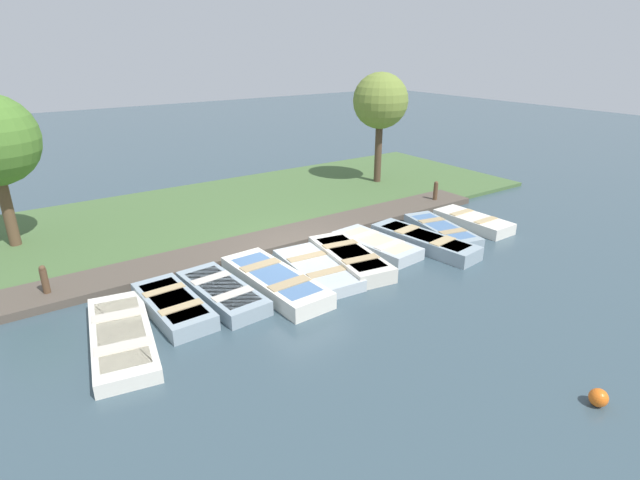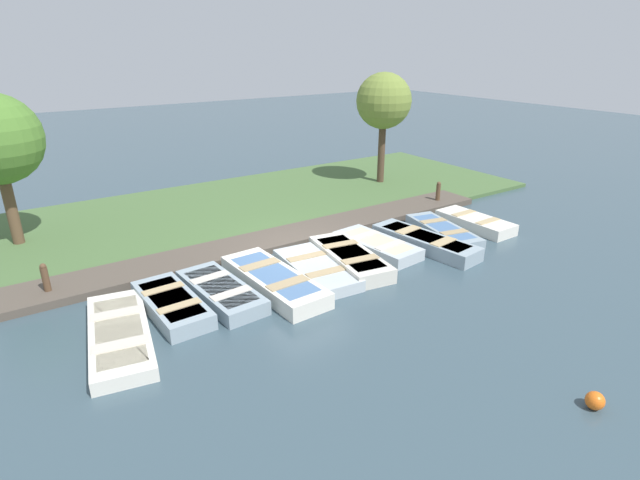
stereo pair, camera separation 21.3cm
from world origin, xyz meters
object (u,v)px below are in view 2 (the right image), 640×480
rowboat_4 (316,269)px  rowboat_5 (350,258)px  rowboat_7 (425,242)px  park_tree_left (384,102)px  rowboat_2 (221,291)px  rowboat_6 (377,245)px  rowboat_9 (475,222)px  rowboat_3 (274,281)px  rowboat_8 (443,231)px  mooring_post_far (438,193)px  mooring_post_near (46,281)px  rowboat_1 (172,304)px  rowboat_0 (120,334)px  buoy (595,401)px

rowboat_4 → rowboat_5: 1.13m
rowboat_7 → park_tree_left: size_ratio=0.75×
rowboat_2 → rowboat_6: size_ratio=1.03×
rowboat_2 → rowboat_9: (0.10, 9.20, 0.00)m
rowboat_2 → rowboat_3: rowboat_3 is taller
rowboat_7 → rowboat_8: bearing=101.9°
mooring_post_far → rowboat_4: bearing=-70.7°
rowboat_6 → rowboat_7: 1.50m
mooring_post_near → rowboat_5: bearing=70.8°
rowboat_3 → rowboat_1: bearing=-98.9°
rowboat_8 → rowboat_1: bearing=-78.7°
rowboat_0 → park_tree_left: park_tree_left is taller
rowboat_6 → rowboat_8: 2.63m
mooring_post_near → mooring_post_far: same height
rowboat_1 → mooring_post_far: size_ratio=2.93×
rowboat_0 → rowboat_8: bearing=103.0°
rowboat_2 → buoy: rowboat_2 is taller
rowboat_9 → rowboat_8: bearing=-94.4°
rowboat_6 → rowboat_8: size_ratio=0.91×
rowboat_3 → rowboat_4: (-0.06, 1.34, -0.05)m
rowboat_4 → mooring_post_far: 7.72m
rowboat_2 → rowboat_4: bearing=82.1°
rowboat_3 → park_tree_left: park_tree_left is taller
rowboat_1 → rowboat_6: 6.33m
rowboat_7 → rowboat_9: rowboat_7 is taller
rowboat_0 → rowboat_2: bearing=112.5°
rowboat_8 → rowboat_9: 1.45m
rowboat_1 → rowboat_2: 1.21m
rowboat_4 → rowboat_9: bearing=95.4°
rowboat_3 → rowboat_6: rowboat_3 is taller
rowboat_4 → rowboat_7: bearing=90.2°
rowboat_6 → rowboat_9: rowboat_9 is taller
rowboat_1 → rowboat_9: bearing=87.1°
rowboat_3 → rowboat_8: rowboat_3 is taller
rowboat_0 → rowboat_1: 1.45m
rowboat_2 → mooring_post_far: size_ratio=3.15×
park_tree_left → rowboat_5: bearing=-45.8°
rowboat_7 → rowboat_4: bearing=-102.2°
rowboat_6 → rowboat_3: bearing=-89.1°
rowboat_0 → rowboat_7: rowboat_7 is taller
rowboat_1 → rowboat_5: rowboat_5 is taller
rowboat_5 → rowboat_7: 2.66m
rowboat_9 → mooring_post_near: size_ratio=2.85×
buoy → rowboat_6: bearing=169.6°
rowboat_6 → mooring_post_near: 8.91m
rowboat_5 → mooring_post_far: (-2.56, 6.15, 0.26)m
rowboat_5 → mooring_post_near: (-2.56, -7.33, 0.26)m
rowboat_1 → rowboat_6: (-0.16, 6.33, -0.02)m
rowboat_6 → mooring_post_near: mooring_post_near is taller
rowboat_4 → mooring_post_near: mooring_post_near is taller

